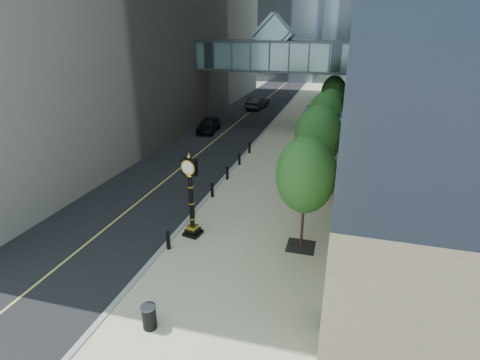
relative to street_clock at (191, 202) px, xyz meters
The scene contains 13 objects.
ground 3.87m from the street_clock, 51.58° to the right, with size 320.00×320.00×0.00m, color gray.
road 37.77m from the street_clock, 97.51° to the left, with size 8.00×180.00×0.02m, color black.
sidewalk 37.57m from the street_clock, 85.31° to the left, with size 8.00×180.00×0.06m, color #BDB492.
curb 37.46m from the street_clock, 91.43° to the left, with size 0.25×180.00×0.07m, color gray.
skywalk 26.05m from the street_clock, 92.10° to the left, with size 17.00×4.20×5.80m.
entrance_canopy 12.86m from the street_clock, 64.04° to the left, with size 3.00×8.00×4.38m.
bollard_row 6.59m from the street_clock, 95.65° to the left, with size 0.20×16.20×0.90m.
street_trees 13.82m from the street_clock, 65.55° to the left, with size 2.89×28.74×5.93m.
street_clock is the anchor object (origin of this frame).
trash_bin 6.85m from the street_clock, 81.02° to the right, with size 0.52×0.52×0.90m, color black.
pedestrian 12.58m from the street_clock, 62.88° to the left, with size 0.59×0.39×1.63m, color beige.
car_near 21.53m from the street_clock, 108.10° to the left, with size 1.79×4.46×1.52m, color black.
car_far 34.25m from the street_clock, 97.65° to the left, with size 1.79×5.13×1.69m, color black.
Camera 1 is at (5.07, -13.38, 10.26)m, focal length 28.00 mm.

